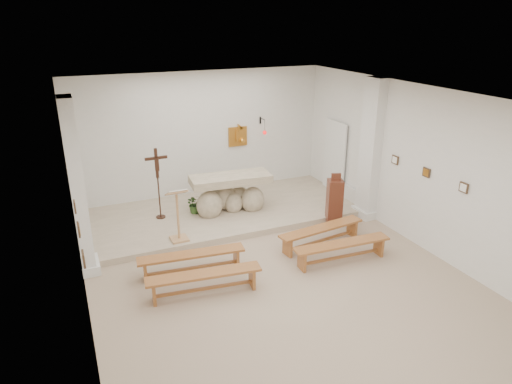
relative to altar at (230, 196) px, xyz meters
name	(u,v)px	position (x,y,z in m)	size (l,w,h in m)	color
ground	(282,283)	(-0.20, -3.40, -0.55)	(7.00, 10.00, 0.00)	tan
wall_left	(78,233)	(-3.69, -3.40, 1.20)	(0.02, 10.00, 3.50)	white
wall_right	(434,174)	(3.29, -3.40, 1.20)	(0.02, 10.00, 3.50)	white
wall_back	(202,136)	(-0.20, 1.59, 1.20)	(7.00, 0.02, 3.50)	white
ceiling	(287,101)	(-0.20, -3.40, 2.94)	(7.00, 10.00, 0.02)	silver
sanctuary_platform	(222,213)	(-0.20, 0.10, -0.47)	(6.98, 3.00, 0.15)	#C8B39A
pilaster_left	(78,189)	(-3.57, -1.40, 1.20)	(0.26, 0.55, 3.50)	white
pilaster_right	(370,150)	(3.17, -1.40, 1.20)	(0.26, 0.55, 3.50)	white
gold_wall_relief	(238,137)	(0.85, 1.56, 1.10)	(0.55, 0.04, 0.55)	gold
sanctuary_lamp	(264,131)	(1.55, 1.30, 1.26)	(0.11, 0.36, 0.44)	black
station_frame_left_front	(84,259)	(-3.67, -4.20, 1.17)	(0.03, 0.20, 0.20)	#442F1E
station_frame_left_mid	(79,230)	(-3.67, -3.20, 1.17)	(0.03, 0.20, 0.20)	#442F1E
station_frame_left_rear	(75,207)	(-3.67, -2.20, 1.17)	(0.03, 0.20, 0.20)	#442F1E
station_frame_right_front	(464,188)	(3.27, -4.20, 1.17)	(0.03, 0.20, 0.20)	#442F1E
station_frame_right_mid	(426,172)	(3.27, -3.20, 1.17)	(0.03, 0.20, 0.20)	#442F1E
station_frame_right_rear	(395,160)	(3.27, -2.20, 1.17)	(0.03, 0.20, 0.20)	#442F1E
radiator_left	(82,244)	(-3.63, -0.70, -0.28)	(0.10, 0.85, 0.52)	silver
radiator_right	(351,197)	(3.23, -0.70, -0.28)	(0.10, 0.85, 0.52)	silver
altar	(230,196)	(0.00, 0.00, 0.00)	(2.07, 0.98, 1.04)	beige
lectern	(178,215)	(-1.62, -1.12, 0.22)	(0.46, 0.39, 1.25)	tan
crucifix_stand	(158,178)	(-1.73, 0.26, 0.63)	(0.54, 0.23, 1.77)	#321A0F
potted_plant	(195,204)	(-0.86, 0.20, -0.15)	(0.45, 0.39, 0.50)	#2E4F1F
donation_pedestal	(334,202)	(2.15, -1.50, 0.04)	(0.46, 0.46, 1.33)	#5D291A
bench_left_front	(192,258)	(-1.69, -2.35, -0.21)	(2.14, 0.57, 0.45)	#A66330
bench_right_front	(321,232)	(1.29, -2.35, -0.21)	(2.14, 0.60, 0.45)	#A66330
bench_left_second	(204,278)	(-1.69, -3.16, -0.21)	(2.14, 0.60, 0.45)	#A66330
bench_right_second	(342,247)	(1.29, -3.16, -0.21)	(2.13, 0.45, 0.45)	#A66330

